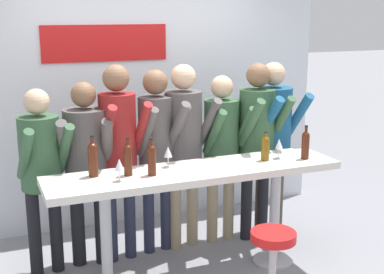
# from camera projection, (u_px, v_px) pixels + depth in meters

# --- Properties ---
(back_wall) EXTENTS (4.06, 0.12, 2.81)m
(back_wall) POSITION_uv_depth(u_px,v_px,m) (141.00, 90.00, 5.61)
(back_wall) COLOR silver
(back_wall) RESTS_ON ground_plane
(tasting_table) EXTENTS (2.46, 0.56, 0.97)m
(tasting_table) POSITION_uv_depth(u_px,v_px,m) (196.00, 187.00, 4.40)
(tasting_table) COLOR silver
(tasting_table) RESTS_ON ground_plane
(bar_stool) EXTENTS (0.36, 0.36, 0.63)m
(bar_stool) POSITION_uv_depth(u_px,v_px,m) (273.00, 258.00, 4.03)
(bar_stool) COLOR #B2B2B7
(bar_stool) RESTS_ON ground_plane
(person_far_left) EXTENTS (0.46, 0.56, 1.62)m
(person_far_left) POSITION_uv_depth(u_px,v_px,m) (41.00, 162.00, 4.42)
(person_far_left) COLOR black
(person_far_left) RESTS_ON ground_plane
(person_left) EXTENTS (0.51, 0.60, 1.65)m
(person_left) POSITION_uv_depth(u_px,v_px,m) (86.00, 155.00, 4.60)
(person_left) COLOR black
(person_left) RESTS_ON ground_plane
(person_center_left) EXTENTS (0.42, 0.56, 1.79)m
(person_center_left) POSITION_uv_depth(u_px,v_px,m) (118.00, 140.00, 4.66)
(person_center_left) COLOR #23283D
(person_center_left) RESTS_ON ground_plane
(person_center) EXTENTS (0.42, 0.54, 1.72)m
(person_center) POSITION_uv_depth(u_px,v_px,m) (157.00, 140.00, 4.85)
(person_center) COLOR #23283D
(person_center) RESTS_ON ground_plane
(person_center_right) EXTENTS (0.46, 0.58, 1.76)m
(person_center_right) POSITION_uv_depth(u_px,v_px,m) (184.00, 136.00, 4.93)
(person_center_right) COLOR gray
(person_center_right) RESTS_ON ground_plane
(person_right) EXTENTS (0.42, 0.53, 1.64)m
(person_right) POSITION_uv_depth(u_px,v_px,m) (222.00, 140.00, 5.10)
(person_right) COLOR gray
(person_right) RESTS_ON ground_plane
(person_far_right) EXTENTS (0.43, 0.55, 1.75)m
(person_far_right) POSITION_uv_depth(u_px,v_px,m) (257.00, 132.00, 5.14)
(person_far_right) COLOR black
(person_far_right) RESTS_ON ground_plane
(person_rightmost) EXTENTS (0.51, 0.61, 1.75)m
(person_rightmost) POSITION_uv_depth(u_px,v_px,m) (272.00, 130.00, 5.28)
(person_rightmost) COLOR #473D33
(person_rightmost) RESTS_ON ground_plane
(wine_bottle_0) EXTENTS (0.08, 0.08, 0.33)m
(wine_bottle_0) POSITION_uv_depth(u_px,v_px,m) (93.00, 158.00, 4.14)
(wine_bottle_0) COLOR #4C1E0F
(wine_bottle_0) RESTS_ON tasting_table
(wine_bottle_1) EXTENTS (0.07, 0.07, 0.26)m
(wine_bottle_1) POSITION_uv_depth(u_px,v_px,m) (265.00, 147.00, 4.58)
(wine_bottle_1) COLOR brown
(wine_bottle_1) RESTS_ON tasting_table
(wine_bottle_2) EXTENTS (0.07, 0.07, 0.30)m
(wine_bottle_2) POSITION_uv_depth(u_px,v_px,m) (152.00, 158.00, 4.16)
(wine_bottle_2) COLOR #4C1E0F
(wine_bottle_2) RESTS_ON tasting_table
(wine_bottle_3) EXTENTS (0.07, 0.07, 0.30)m
(wine_bottle_3) POSITION_uv_depth(u_px,v_px,m) (305.00, 144.00, 4.63)
(wine_bottle_3) COLOR #4C1E0F
(wine_bottle_3) RESTS_ON tasting_table
(wine_bottle_4) EXTENTS (0.07, 0.07, 0.31)m
(wine_bottle_4) POSITION_uv_depth(u_px,v_px,m) (128.00, 158.00, 4.16)
(wine_bottle_4) COLOR #4C1E0F
(wine_bottle_4) RESTS_ON tasting_table
(wine_glass_0) EXTENTS (0.07, 0.07, 0.18)m
(wine_glass_0) POSITION_uv_depth(u_px,v_px,m) (119.00, 165.00, 4.03)
(wine_glass_0) COLOR silver
(wine_glass_0) RESTS_ON tasting_table
(wine_glass_1) EXTENTS (0.07, 0.07, 0.18)m
(wine_glass_1) POSITION_uv_depth(u_px,v_px,m) (168.00, 152.00, 4.39)
(wine_glass_1) COLOR silver
(wine_glass_1) RESTS_ON tasting_table
(wine_glass_2) EXTENTS (0.07, 0.07, 0.18)m
(wine_glass_2) POSITION_uv_depth(u_px,v_px,m) (279.00, 145.00, 4.64)
(wine_glass_2) COLOR silver
(wine_glass_2) RESTS_ON tasting_table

